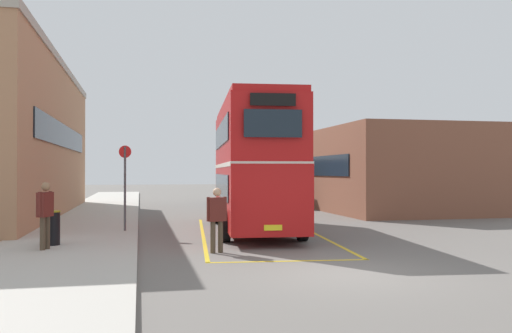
{
  "coord_description": "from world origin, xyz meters",
  "views": [
    {
      "loc": [
        -4.45,
        -11.05,
        2.23
      ],
      "look_at": [
        0.23,
        10.53,
        2.43
      ],
      "focal_mm": 37.79,
      "sensor_mm": 36.0,
      "label": 1
    }
  ],
  "objects_px": {
    "double_decker_bus": "(253,164)",
    "pedestrian_boarding": "(217,215)",
    "litter_bin": "(52,228)",
    "bus_stop_sign": "(125,180)",
    "pedestrian_waiting_near": "(45,210)",
    "single_deck_bus": "(253,180)"
  },
  "relations": [
    {
      "from": "pedestrian_boarding",
      "to": "pedestrian_waiting_near",
      "type": "height_order",
      "value": "pedestrian_waiting_near"
    },
    {
      "from": "double_decker_bus",
      "to": "pedestrian_boarding",
      "type": "relative_size",
      "value": 5.62
    },
    {
      "from": "single_deck_bus",
      "to": "bus_stop_sign",
      "type": "height_order",
      "value": "bus_stop_sign"
    },
    {
      "from": "double_decker_bus",
      "to": "pedestrian_waiting_near",
      "type": "relative_size",
      "value": 5.56
    },
    {
      "from": "single_deck_bus",
      "to": "pedestrian_waiting_near",
      "type": "bearing_deg",
      "value": -115.97
    },
    {
      "from": "single_deck_bus",
      "to": "bus_stop_sign",
      "type": "xyz_separation_m",
      "value": [
        -8.02,
        -16.18,
        0.29
      ]
    },
    {
      "from": "litter_bin",
      "to": "bus_stop_sign",
      "type": "bearing_deg",
      "value": 60.77
    },
    {
      "from": "single_deck_bus",
      "to": "litter_bin",
      "type": "height_order",
      "value": "single_deck_bus"
    },
    {
      "from": "single_deck_bus",
      "to": "pedestrian_boarding",
      "type": "distance_m",
      "value": 21.85
    },
    {
      "from": "single_deck_bus",
      "to": "litter_bin",
      "type": "xyz_separation_m",
      "value": [
        -9.95,
        -19.62,
        -1.01
      ]
    },
    {
      "from": "double_decker_bus",
      "to": "bus_stop_sign",
      "type": "relative_size",
      "value": 3.33
    },
    {
      "from": "bus_stop_sign",
      "to": "single_deck_bus",
      "type": "bearing_deg",
      "value": 63.63
    },
    {
      "from": "pedestrian_boarding",
      "to": "litter_bin",
      "type": "xyz_separation_m",
      "value": [
        -4.5,
        1.53,
        -0.41
      ]
    },
    {
      "from": "double_decker_bus",
      "to": "pedestrian_boarding",
      "type": "distance_m",
      "value": 5.73
    },
    {
      "from": "pedestrian_waiting_near",
      "to": "litter_bin",
      "type": "distance_m",
      "value": 1.05
    },
    {
      "from": "pedestrian_boarding",
      "to": "bus_stop_sign",
      "type": "distance_m",
      "value": 5.66
    },
    {
      "from": "double_decker_bus",
      "to": "pedestrian_boarding",
      "type": "height_order",
      "value": "double_decker_bus"
    },
    {
      "from": "pedestrian_boarding",
      "to": "litter_bin",
      "type": "height_order",
      "value": "pedestrian_boarding"
    },
    {
      "from": "single_deck_bus",
      "to": "litter_bin",
      "type": "distance_m",
      "value": 22.02
    },
    {
      "from": "pedestrian_waiting_near",
      "to": "double_decker_bus",
      "type": "bearing_deg",
      "value": 33.96
    },
    {
      "from": "double_decker_bus",
      "to": "pedestrian_waiting_near",
      "type": "bearing_deg",
      "value": -146.04
    },
    {
      "from": "double_decker_bus",
      "to": "single_deck_bus",
      "type": "relative_size",
      "value": 1.2
    }
  ]
}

